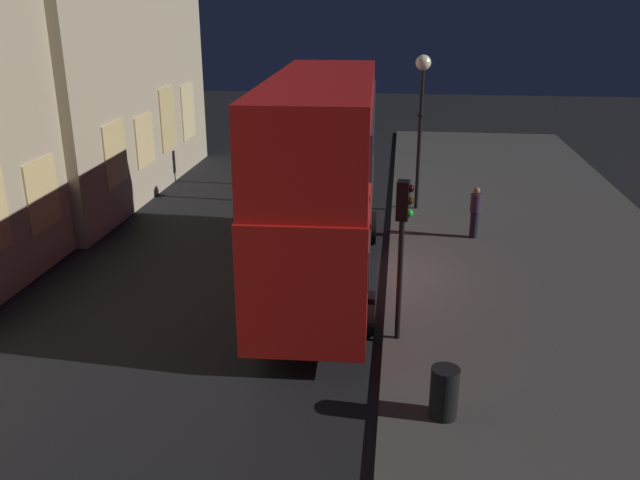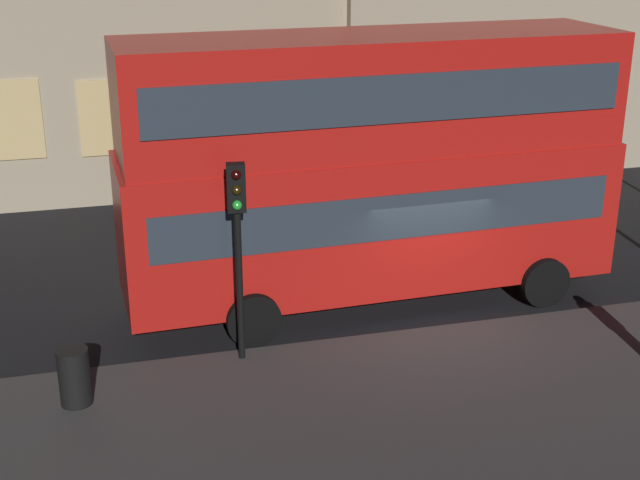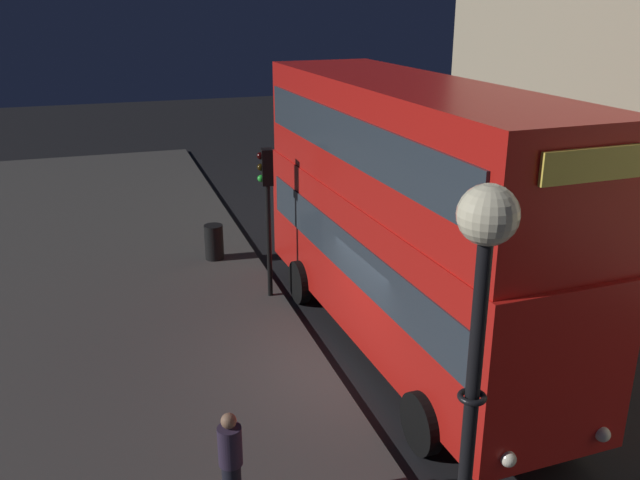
{
  "view_description": "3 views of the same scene",
  "coord_description": "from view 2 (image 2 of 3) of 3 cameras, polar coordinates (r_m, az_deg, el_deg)",
  "views": [
    {
      "loc": [
        -17.6,
        -0.7,
        7.37
      ],
      "look_at": [
        -2.14,
        1.17,
        1.77
      ],
      "focal_mm": 37.32,
      "sensor_mm": 36.0,
      "label": 1
    },
    {
      "loc": [
        -6.26,
        -15.21,
        7.87
      ],
      "look_at": [
        -2.15,
        0.35,
        1.84
      ],
      "focal_mm": 49.69,
      "sensor_mm": 36.0,
      "label": 2
    },
    {
      "loc": [
        11.11,
        -4.47,
        7.12
      ],
      "look_at": [
        -3.17,
        0.23,
        1.73
      ],
      "focal_mm": 38.09,
      "sensor_mm": 36.0,
      "label": 3
    }
  ],
  "objects": [
    {
      "name": "litter_bin",
      "position": [
        15.35,
        -15.53,
        -8.48
      ],
      "size": [
        0.53,
        0.53,
        0.99
      ],
      "primitive_type": "cylinder",
      "color": "black",
      "rests_on": "sidewalk_slab"
    },
    {
      "name": "ground_plane",
      "position": [
        18.23,
        6.86,
        -5.17
      ],
      "size": [
        80.0,
        80.0,
        0.0
      ],
      "primitive_type": "plane",
      "color": "black"
    },
    {
      "name": "traffic_light_near_kerb",
      "position": [
        15.42,
        -5.34,
        1.22
      ],
      "size": [
        0.35,
        0.38,
        3.7
      ],
      "rotation": [
        0.0,
        0.0,
        -0.12
      ],
      "color": "black",
      "rests_on": "sidewalk_slab"
    },
    {
      "name": "sidewalk_slab",
      "position": [
        14.25,
        14.48,
        -13.43
      ],
      "size": [
        44.0,
        9.13,
        0.12
      ],
      "primitive_type": "cube",
      "color": "#423F3D",
      "rests_on": "ground"
    },
    {
      "name": "double_decker_bus",
      "position": [
        17.99,
        3.28,
        5.26
      ],
      "size": [
        10.36,
        3.19,
        5.61
      ],
      "rotation": [
        0.0,
        0.0,
        0.04
      ],
      "color": "red",
      "rests_on": "ground"
    }
  ]
}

